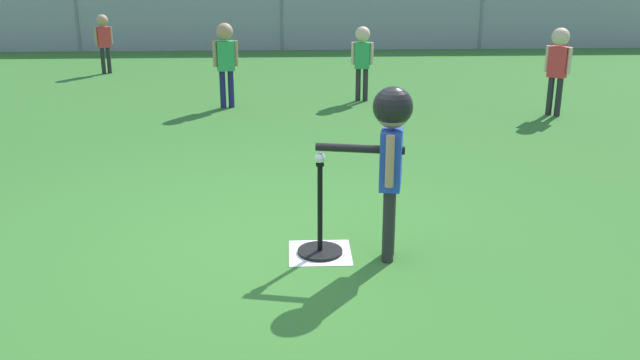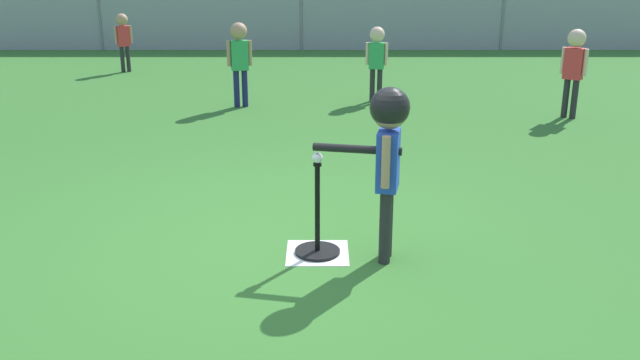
% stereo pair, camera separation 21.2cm
% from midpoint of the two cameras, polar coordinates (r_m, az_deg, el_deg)
% --- Properties ---
extents(ground_plane, '(60.00, 60.00, 0.00)m').
position_cam_midpoint_polar(ground_plane, '(5.15, -2.78, -5.55)').
color(ground_plane, '#336B28').
extents(home_plate, '(0.44, 0.44, 0.01)m').
position_cam_midpoint_polar(home_plate, '(5.08, 1.20, -5.85)').
color(home_plate, white).
rests_on(home_plate, ground_plane).
extents(batting_tee, '(0.32, 0.32, 0.67)m').
position_cam_midpoint_polar(batting_tee, '(5.03, 1.21, -4.80)').
color(batting_tee, black).
rests_on(batting_tee, ground_plane).
extents(baseball_on_tee, '(0.07, 0.07, 0.07)m').
position_cam_midpoint_polar(baseball_on_tee, '(4.83, 1.26, 1.78)').
color(baseball_on_tee, white).
rests_on(baseball_on_tee, batting_tee).
extents(batter_child, '(0.64, 0.34, 1.21)m').
position_cam_midpoint_polar(batter_child, '(4.72, 6.96, 3.24)').
color(batter_child, '#262626').
rests_on(batter_child, ground_plane).
extents(fielder_deep_left, '(0.26, 0.19, 0.96)m').
position_cam_midpoint_polar(fielder_deep_left, '(12.40, -14.80, 11.22)').
color(fielder_deep_left, '#262626').
rests_on(fielder_deep_left, ground_plane).
extents(fielder_near_right, '(0.32, 0.22, 1.10)m').
position_cam_midpoint_polar(fielder_near_right, '(9.42, -5.61, 10.09)').
color(fielder_near_right, '#191E4C').
rests_on(fielder_near_right, ground_plane).
extents(fielder_near_left, '(0.30, 0.20, 1.01)m').
position_cam_midpoint_polar(fielder_near_left, '(9.76, 5.43, 10.04)').
color(fielder_near_left, '#262626').
rests_on(fielder_near_left, ground_plane).
extents(fielder_deep_center, '(0.27, 0.24, 1.09)m').
position_cam_midpoint_polar(fielder_deep_center, '(9.34, 20.57, 8.88)').
color(fielder_deep_center, '#262626').
rests_on(fielder_deep_center, ground_plane).
extents(outfield_fence, '(16.06, 0.06, 1.15)m').
position_cam_midpoint_polar(outfield_fence, '(14.45, -0.85, 12.80)').
color(outfield_fence, slate).
rests_on(outfield_fence, ground_plane).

